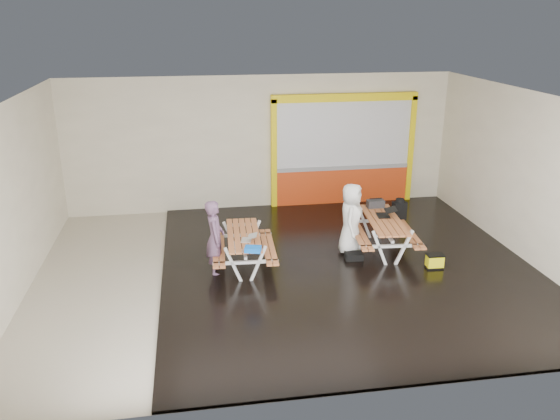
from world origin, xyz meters
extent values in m
cube|color=beige|center=(0.00, 0.00, -0.01)|extent=(10.00, 8.00, 0.01)
cube|color=white|center=(0.00, 0.00, 3.50)|extent=(10.00, 8.00, 0.01)
cube|color=beige|center=(0.00, 4.00, 1.75)|extent=(10.00, 0.01, 3.50)
cube|color=beige|center=(0.00, -4.00, 1.75)|extent=(10.00, 0.01, 3.50)
cube|color=beige|center=(-5.00, 0.00, 1.75)|extent=(0.01, 8.00, 3.50)
cube|color=beige|center=(5.00, 0.00, 1.75)|extent=(0.01, 8.00, 3.50)
cube|color=black|center=(1.25, 0.00, 0.03)|extent=(7.50, 7.98, 0.05)
cube|color=red|center=(2.20, 3.93, 0.50)|extent=(3.60, 0.12, 1.00)
cube|color=gray|center=(2.20, 3.93, 1.03)|extent=(3.60, 0.14, 0.10)
cube|color=silver|center=(2.20, 3.94, 1.94)|extent=(3.60, 0.08, 1.72)
cube|color=yellow|center=(0.33, 3.92, 1.45)|extent=(0.14, 0.16, 2.90)
cube|color=yellow|center=(4.07, 3.92, 1.45)|extent=(0.14, 0.16, 2.90)
cube|color=yellow|center=(2.20, 3.92, 2.90)|extent=(3.88, 0.16, 0.20)
cube|color=#B46637|center=(-1.11, 0.31, 0.72)|extent=(0.20, 1.85, 0.04)
cube|color=#B46637|center=(-0.98, 0.30, 0.72)|extent=(0.20, 1.85, 0.04)
cube|color=#B46637|center=(-0.85, 0.30, 0.72)|extent=(0.20, 1.85, 0.04)
cube|color=#B46637|center=(-0.72, 0.29, 0.72)|extent=(0.20, 1.85, 0.04)
cube|color=#B46637|center=(-0.59, 0.29, 0.72)|extent=(0.20, 1.85, 0.04)
cube|color=white|center=(-1.12, -0.39, 0.40)|extent=(0.34, 0.07, 0.74)
cube|color=white|center=(-0.64, -0.41, 0.40)|extent=(0.34, 0.07, 0.74)
cube|color=white|center=(-0.88, -0.40, 0.44)|extent=(1.26, 0.12, 0.06)
cube|color=white|center=(-0.88, -0.40, 0.68)|extent=(0.62, 0.09, 0.06)
cube|color=white|center=(-1.05, 1.01, 0.40)|extent=(0.34, 0.07, 0.74)
cube|color=white|center=(-0.57, 0.99, 0.40)|extent=(0.34, 0.07, 0.74)
cube|color=white|center=(-0.81, 1.00, 0.44)|extent=(1.26, 0.12, 0.06)
cube|color=white|center=(-0.81, 1.00, 0.68)|extent=(0.62, 0.09, 0.06)
cube|color=white|center=(-0.85, 0.30, 0.54)|extent=(0.13, 1.51, 0.06)
cube|color=#B46637|center=(-1.42, 0.33, 0.45)|extent=(0.20, 1.85, 0.04)
cube|color=#B46637|center=(-1.29, 0.32, 0.45)|extent=(0.20, 1.85, 0.04)
cube|color=#B46637|center=(-0.40, 0.28, 0.45)|extent=(0.20, 1.85, 0.04)
cube|color=#B46637|center=(-0.28, 0.27, 0.45)|extent=(0.20, 1.85, 0.04)
cube|color=#B46637|center=(1.94, 0.62, 0.76)|extent=(0.30, 1.94, 0.04)
cube|color=#B46637|center=(2.08, 0.61, 0.76)|extent=(0.30, 1.94, 0.04)
cube|color=#B46637|center=(2.22, 0.59, 0.76)|extent=(0.30, 1.94, 0.04)
cube|color=#B46637|center=(2.36, 0.58, 0.76)|extent=(0.30, 1.94, 0.04)
cube|color=#B46637|center=(2.49, 0.57, 0.76)|extent=(0.30, 1.94, 0.04)
cube|color=white|center=(1.90, -0.12, 0.41)|extent=(0.36, 0.09, 0.78)
cube|color=white|center=(2.40, -0.16, 0.41)|extent=(0.36, 0.09, 0.78)
cube|color=white|center=(2.15, -0.14, 0.46)|extent=(1.33, 0.18, 0.06)
cube|color=white|center=(2.15, -0.14, 0.71)|extent=(0.66, 0.12, 0.06)
cube|color=white|center=(2.04, 1.35, 0.41)|extent=(0.36, 0.09, 0.78)
cube|color=white|center=(2.54, 1.31, 0.41)|extent=(0.36, 0.09, 0.78)
cube|color=white|center=(2.29, 1.33, 0.46)|extent=(1.33, 0.18, 0.06)
cube|color=white|center=(2.29, 1.33, 0.71)|extent=(0.66, 0.12, 0.06)
cube|color=white|center=(2.22, 0.59, 0.56)|extent=(0.21, 1.59, 0.06)
cube|color=#B46637|center=(1.62, 0.65, 0.47)|extent=(0.30, 1.94, 0.04)
cube|color=#B46637|center=(1.75, 0.64, 0.47)|extent=(0.30, 1.94, 0.04)
cube|color=#B46637|center=(2.68, 0.55, 0.47)|extent=(0.30, 1.94, 0.04)
cube|color=#B46637|center=(2.82, 0.54, 0.47)|extent=(0.30, 1.94, 0.04)
imported|color=#674865|center=(-1.43, 0.10, 0.78)|extent=(0.39, 0.58, 1.54)
imported|color=white|center=(1.48, 0.60, 0.82)|extent=(0.74, 0.89, 1.56)
cube|color=silver|center=(-0.82, -0.04, 0.75)|extent=(0.25, 0.31, 0.02)
cube|color=silver|center=(-0.70, -0.07, 0.85)|extent=(0.24, 0.31, 0.05)
cube|color=silver|center=(-0.71, -0.07, 0.85)|extent=(0.20, 0.27, 0.04)
cube|color=black|center=(2.26, 0.78, 0.79)|extent=(0.31, 0.39, 0.02)
cube|color=black|center=(2.42, 0.76, 0.92)|extent=(0.29, 0.39, 0.07)
cube|color=silver|center=(2.41, 0.76, 0.92)|extent=(0.24, 0.34, 0.06)
cube|color=blue|center=(-0.76, -0.59, 0.79)|extent=(0.35, 0.28, 0.09)
cube|color=black|center=(2.27, 1.35, 0.86)|extent=(0.39, 0.20, 0.17)
cylinder|color=black|center=(2.27, 1.35, 0.99)|extent=(0.29, 0.03, 0.02)
cube|color=black|center=(2.84, 1.32, 0.67)|extent=(0.33, 0.23, 0.43)
cylinder|color=black|center=(2.84, 1.32, 0.91)|extent=(0.22, 0.22, 0.11)
cube|color=black|center=(1.47, 0.24, 0.12)|extent=(0.39, 0.31, 0.14)
cube|color=black|center=(2.97, -0.45, 0.07)|extent=(0.35, 0.24, 0.03)
cube|color=yellow|center=(2.97, -0.45, 0.20)|extent=(0.34, 0.22, 0.26)
cube|color=black|center=(2.97, -0.45, 0.33)|extent=(0.35, 0.24, 0.03)
camera|label=1|loc=(-1.81, -10.21, 4.98)|focal=36.05mm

